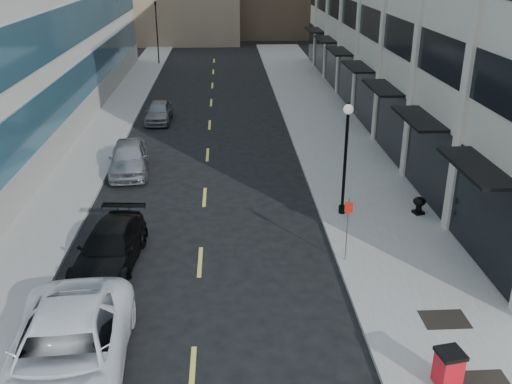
{
  "coord_description": "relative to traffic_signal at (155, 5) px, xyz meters",
  "views": [
    {
      "loc": [
        1.04,
        -10.36,
        10.51
      ],
      "look_at": [
        2.11,
        8.87,
        2.37
      ],
      "focal_mm": 40.0,
      "sensor_mm": 36.0,
      "label": 1
    }
  ],
  "objects": [
    {
      "name": "sidewalk_right",
      "position": [
        13.0,
        -28.0,
        -5.64
      ],
      "size": [
        5.0,
        80.0,
        0.15
      ],
      "primitive_type": "cube",
      "color": "gray",
      "rests_on": "ground"
    },
    {
      "name": "sidewalk_left",
      "position": [
        -1.0,
        -28.0,
        -5.64
      ],
      "size": [
        3.0,
        80.0,
        0.15
      ],
      "primitive_type": "cube",
      "color": "gray",
      "rests_on": "ground"
    },
    {
      "name": "grate_mid",
      "position": [
        13.1,
        -47.0,
        -5.56
      ],
      "size": [
        1.4,
        1.0,
        0.01
      ],
      "primitive_type": "cube",
      "color": "black",
      "rests_on": "sidewalk_right"
    },
    {
      "name": "grate_far",
      "position": [
        13.1,
        -44.2,
        -5.56
      ],
      "size": [
        1.4,
        1.0,
        0.01
      ],
      "primitive_type": "cube",
      "color": "black",
      "rests_on": "sidewalk_right"
    },
    {
      "name": "road_centerline",
      "position": [
        5.5,
        -31.0,
        -5.71
      ],
      "size": [
        0.15,
        68.2,
        0.01
      ],
      "color": "#D8CC4C",
      "rests_on": "ground"
    },
    {
      "name": "traffic_signal",
      "position": [
        0.0,
        0.0,
        0.0
      ],
      "size": [
        0.66,
        0.66,
        6.98
      ],
      "color": "black",
      "rests_on": "ground"
    },
    {
      "name": "car_white_van",
      "position": [
        2.3,
        -46.23,
        -4.79
      ],
      "size": [
        3.51,
        6.85,
        1.85
      ],
      "primitive_type": "imported",
      "rotation": [
        0.0,
        0.0,
        0.07
      ],
      "color": "white",
      "rests_on": "ground"
    },
    {
      "name": "car_black_pickup",
      "position": [
        2.3,
        -40.06,
        -5.0
      ],
      "size": [
        2.41,
        5.12,
        1.45
      ],
      "primitive_type": "imported",
      "rotation": [
        0.0,
        0.0,
        -0.08
      ],
      "color": "black",
      "rests_on": "ground"
    },
    {
      "name": "car_silver_sedan",
      "position": [
        1.57,
        -30.55,
        -4.91
      ],
      "size": [
        2.35,
        4.89,
        1.61
      ],
      "primitive_type": "imported",
      "rotation": [
        0.0,
        0.0,
        0.1
      ],
      "color": "gray",
      "rests_on": "ground"
    },
    {
      "name": "car_grey_sedan",
      "position": [
        2.14,
        -21.0,
        -5.03
      ],
      "size": [
        1.71,
        4.06,
        1.37
      ],
      "primitive_type": "imported",
      "rotation": [
        0.0,
        0.0,
        -0.02
      ],
      "color": "gray",
      "rests_on": "ground"
    },
    {
      "name": "trash_bin",
      "position": [
        12.1,
        -47.0,
        -5.0
      ],
      "size": [
        0.76,
        0.79,
        1.06
      ],
      "rotation": [
        0.0,
        0.0,
        0.18
      ],
      "color": "red",
      "rests_on": "sidewalk_right"
    },
    {
      "name": "lamppost",
      "position": [
        11.46,
        -36.37,
        -2.71
      ],
      "size": [
        0.41,
        0.41,
        4.87
      ],
      "color": "black",
      "rests_on": "sidewalk_right"
    },
    {
      "name": "sign_post",
      "position": [
        10.8,
        -40.39,
        -3.99
      ],
      "size": [
        0.28,
        0.11,
        2.45
      ],
      "rotation": [
        0.0,
        0.0,
        -0.29
      ],
      "color": "slate",
      "rests_on": "sidewalk_right"
    },
    {
      "name": "urn_planter",
      "position": [
        14.72,
        -36.63,
        -5.11
      ],
      "size": [
        0.54,
        0.54,
        0.76
      ],
      "rotation": [
        0.0,
        0.0,
        0.29
      ],
      "color": "black",
      "rests_on": "sidewalk_right"
    }
  ]
}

